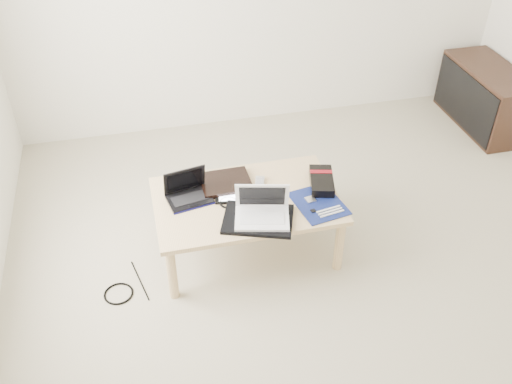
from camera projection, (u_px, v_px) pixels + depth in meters
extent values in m
plane|color=beige|center=(343.00, 278.00, 3.44)|extent=(4.00, 4.00, 0.00)
cube|color=#DCC084|center=(246.00, 201.00, 3.42)|extent=(1.10, 0.70, 0.03)
cylinder|color=#DCC084|center=(172.00, 273.00, 3.22)|extent=(0.06, 0.06, 0.37)
cylinder|color=#DCC084|center=(339.00, 245.00, 3.40)|extent=(0.06, 0.06, 0.37)
cylinder|color=#DCC084|center=(161.00, 208.00, 3.68)|extent=(0.06, 0.06, 0.37)
cylinder|color=#DCC084|center=(309.00, 186.00, 3.86)|extent=(0.06, 0.06, 0.37)
cube|color=#3A2217|center=(486.00, 97.00, 4.73)|extent=(0.40, 0.90, 0.50)
cube|color=black|center=(465.00, 100.00, 4.69)|extent=(0.02, 0.86, 0.44)
cube|color=black|center=(226.00, 183.00, 3.51)|extent=(0.31, 0.26, 0.03)
cube|color=black|center=(190.00, 199.00, 3.39)|extent=(0.28, 0.22, 0.02)
cube|color=black|center=(190.00, 198.00, 3.38)|extent=(0.22, 0.13, 0.00)
cube|color=black|center=(193.00, 204.00, 3.34)|extent=(0.06, 0.03, 0.00)
cube|color=black|center=(184.00, 180.00, 3.39)|extent=(0.26, 0.09, 0.17)
cube|color=black|center=(185.00, 181.00, 3.38)|extent=(0.22, 0.07, 0.14)
cube|color=#0C0C44|center=(195.00, 208.00, 3.33)|extent=(0.25, 0.06, 0.01)
cube|color=black|center=(234.00, 194.00, 3.43)|extent=(0.25, 0.21, 0.01)
cube|color=silver|center=(234.00, 194.00, 3.43)|extent=(0.20, 0.16, 0.00)
cube|color=silver|center=(259.00, 189.00, 3.47)|extent=(0.12, 0.25, 0.02)
cube|color=#949499|center=(259.00, 187.00, 3.46)|extent=(0.10, 0.20, 0.00)
cube|color=black|center=(258.00, 219.00, 3.24)|extent=(0.47, 0.40, 0.02)
cube|color=white|center=(262.00, 218.00, 3.22)|extent=(0.35, 0.28, 0.01)
cube|color=white|center=(262.00, 218.00, 3.21)|extent=(0.27, 0.17, 0.00)
cube|color=white|center=(262.00, 227.00, 3.15)|extent=(0.07, 0.04, 0.00)
cube|color=white|center=(262.00, 195.00, 3.22)|extent=(0.31, 0.14, 0.20)
cube|color=black|center=(262.00, 196.00, 3.21)|extent=(0.26, 0.11, 0.16)
cube|color=#0B0F49|center=(319.00, 203.00, 3.37)|extent=(0.32, 0.37, 0.01)
cube|color=silver|center=(310.00, 199.00, 3.38)|extent=(0.06, 0.06, 0.01)
cube|color=gold|center=(322.00, 190.00, 3.46)|extent=(0.11, 0.03, 0.01)
cube|color=gold|center=(324.00, 192.00, 3.45)|extent=(0.11, 0.03, 0.01)
cube|color=silver|center=(328.00, 209.00, 3.31)|extent=(0.15, 0.04, 0.01)
cube|color=silver|center=(330.00, 211.00, 3.30)|extent=(0.15, 0.04, 0.01)
cube|color=silver|center=(332.00, 214.00, 3.28)|extent=(0.15, 0.04, 0.01)
cube|color=black|center=(313.00, 211.00, 3.30)|extent=(0.03, 0.03, 0.01)
cube|color=black|center=(322.00, 181.00, 3.50)|extent=(0.20, 0.30, 0.06)
cube|color=maroon|center=(321.00, 172.00, 3.53)|extent=(0.14, 0.07, 0.00)
torus|color=black|center=(228.00, 203.00, 3.37)|extent=(0.13, 0.13, 0.01)
torus|color=black|center=(119.00, 294.00, 3.33)|extent=(0.20, 0.20, 0.01)
cylinder|color=black|center=(140.00, 280.00, 3.42)|extent=(0.09, 0.34, 0.01)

